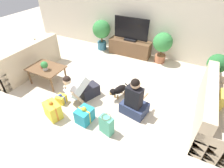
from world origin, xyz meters
The scene contains 19 objects.
ground_plane centered at (0.00, 0.00, 0.00)m, with size 16.00×16.00×0.00m, color beige.
wall_back centered at (0.00, 2.63, 1.30)m, with size 8.40×0.06×2.60m.
sofa_left centered at (-2.42, 0.07, 0.30)m, with size 0.84×1.98×0.83m.
sofa_right centered at (2.43, 0.35, 0.29)m, with size 0.84×1.98×0.83m.
coffee_table centered at (-1.48, -0.09, 0.39)m, with size 0.85×0.63×0.44m.
tv_console centered at (-0.20, 2.35, 0.25)m, with size 1.36×0.43×0.49m.
tv centered at (-0.20, 2.35, 0.82)m, with size 1.11×0.20×0.72m.
potted_plant_corner_right centered at (2.28, 1.69, 0.51)m, with size 0.46×0.46×0.85m.
potted_plant_back_left centered at (-1.23, 2.30, 0.65)m, with size 0.60×0.60×1.01m.
potted_plant_back_right centered at (0.82, 2.30, 0.58)m, with size 0.57×0.57×0.93m.
person_kneeling centered at (-0.32, -0.25, 0.33)m, with size 0.58×0.83×0.77m.
person_sitting centered at (0.89, -0.13, 0.32)m, with size 0.58×0.54×0.89m.
dog centered at (0.39, 0.18, 0.20)m, with size 0.30×0.55×0.32m.
gift_box_a centered at (0.10, -0.78, 0.15)m, with size 0.31×0.35×0.37m.
gift_box_b centered at (-0.67, -0.57, 0.10)m, with size 0.21×0.21×0.25m.
gift_box_c centered at (-0.53, -0.97, 0.18)m, with size 0.42×0.35×0.42m.
gift_bag_a centered at (0.62, -0.83, 0.20)m, with size 0.29×0.20×0.41m.
mug centered at (-1.55, -0.13, 0.49)m, with size 0.12×0.08×0.09m.
tabletop_plant centered at (-1.42, -0.17, 0.57)m, with size 0.17×0.17×0.22m.
Camera 1 is at (1.67, -2.68, 2.70)m, focal length 28.00 mm.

